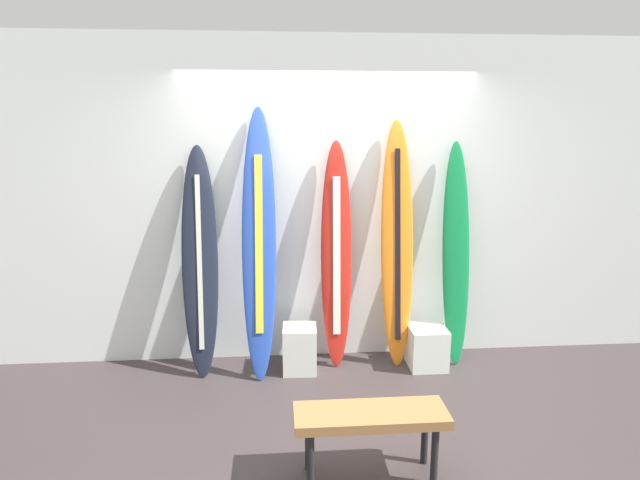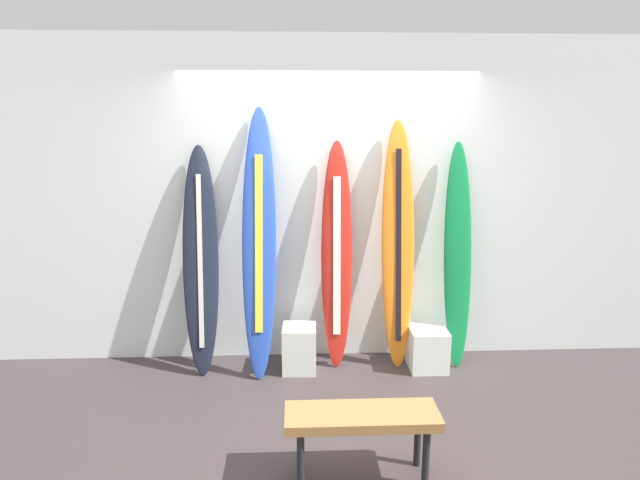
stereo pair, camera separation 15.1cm
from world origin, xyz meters
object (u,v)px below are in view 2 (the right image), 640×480
display_block_left (428,349)px  surfboard_cobalt (259,245)px  surfboard_charcoal (201,263)px  bench (362,421)px  display_block_center (299,348)px  surfboard_sunset (398,246)px  surfboard_crimson (337,258)px  surfboard_emerald (458,258)px

display_block_left → surfboard_cobalt: bearing=177.6°
surfboard_charcoal → bench: surfboard_charcoal is taller
display_block_left → display_block_center: (-1.10, 0.01, 0.02)m
surfboard_cobalt → display_block_left: size_ratio=6.20×
display_block_center → bench: bearing=-76.0°
surfboard_sunset → bench: size_ratio=2.34×
surfboard_crimson → display_block_center: (-0.32, -0.14, -0.76)m
surfboard_charcoal → surfboard_crimson: size_ratio=0.98×
surfboard_cobalt → display_block_center: (0.32, -0.05, -0.90)m
surfboard_emerald → display_block_left: surfboard_emerald is taller
surfboard_sunset → surfboard_emerald: surfboard_sunset is taller
display_block_left → display_block_center: 1.10m
display_block_center → bench: size_ratio=0.44×
surfboard_sunset → display_block_center: size_ratio=5.35×
surfboard_sunset → bench: bearing=-107.2°
surfboard_emerald → display_block_center: (-1.36, -0.12, -0.75)m
surfboard_charcoal → display_block_left: 2.07m
display_block_left → surfboard_sunset: bearing=149.9°
display_block_left → bench: bench is taller
surfboard_crimson → display_block_center: size_ratio=4.91×
surfboard_crimson → display_block_left: size_ratio=5.44×
display_block_center → bench: 1.49m
surfboard_charcoal → surfboard_sunset: bearing=1.7°
bench → surfboard_sunset: bearing=72.8°
surfboard_sunset → display_block_center: 1.21m
surfboard_charcoal → surfboard_crimson: bearing=2.8°
surfboard_charcoal → display_block_left: (1.92, -0.10, -0.76)m
surfboard_crimson → surfboard_sunset: surfboard_sunset is taller
surfboard_crimson → surfboard_emerald: size_ratio=1.00×
surfboard_emerald → display_block_left: (-0.26, -0.13, -0.77)m
surfboard_cobalt → surfboard_crimson: surfboard_cobalt is taller
surfboard_cobalt → surfboard_sunset: size_ratio=1.05×
display_block_left → bench: 1.62m
display_block_center → surfboard_crimson: bearing=23.7°
surfboard_charcoal → bench: 2.01m
surfboard_cobalt → surfboard_sunset: 1.17m
bench → surfboard_cobalt: bearing=114.7°
surfboard_sunset → surfboard_emerald: size_ratio=1.09×
display_block_left → bench: size_ratio=0.40×
surfboard_cobalt → surfboard_crimson: (0.65, 0.09, -0.14)m
surfboard_charcoal → display_block_left: bearing=-3.0°
surfboard_cobalt → bench: (0.68, -1.49, -0.72)m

